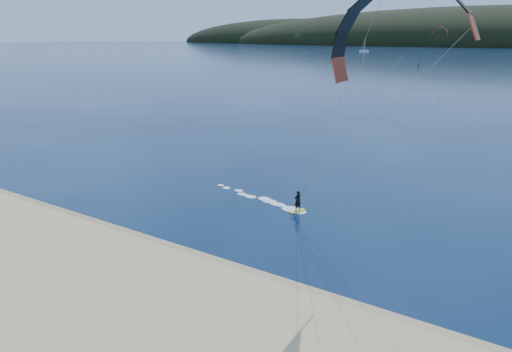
# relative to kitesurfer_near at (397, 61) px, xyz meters

# --- Properties ---
(ground) EXTENTS (1800.00, 1800.00, 0.00)m
(ground) POSITION_rel_kitesurfer_near_xyz_m (-10.19, -12.94, -13.40)
(ground) COLOR #071634
(ground) RESTS_ON ground
(wet_sand) EXTENTS (220.00, 2.50, 0.10)m
(wet_sand) POSITION_rel_kitesurfer_near_xyz_m (-10.19, -8.44, -13.35)
(wet_sand) COLOR #947A56
(wet_sand) RESTS_ON ground
(kitesurfer_near) EXTENTS (23.98, 6.54, 17.35)m
(kitesurfer_near) POSITION_rel_kitesurfer_near_xyz_m (0.00, 0.00, 0.00)
(kitesurfer_near) COLOR #A8DF1A
(kitesurfer_near) RESTS_ON ground
(kitesurfer_far) EXTENTS (13.23, 8.50, 18.06)m
(kitesurfer_far) POSITION_rel_kitesurfer_near_xyz_m (-28.45, 186.94, 1.17)
(kitesurfer_far) COLOR #A8DF1A
(kitesurfer_far) RESTS_ON ground
(sailboat) EXTENTS (9.13, 5.66, 12.70)m
(sailboat) POSITION_rel_kitesurfer_near_xyz_m (-125.34, 383.44, -12.46)
(sailboat) COLOR white
(sailboat) RESTS_ON ground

